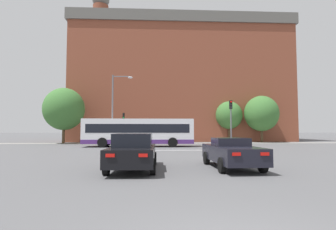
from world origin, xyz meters
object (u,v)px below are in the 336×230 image
(car_saloon_left, at_px, (133,151))
(traffic_light_far_left, at_px, (123,123))
(bus_crossing_lead, at_px, (139,132))
(traffic_light_near_right, at_px, (231,116))
(car_roadster_right, at_px, (231,153))
(street_lamp_junction, at_px, (116,103))
(pedestrian_waiting, at_px, (173,136))

(car_saloon_left, distance_m, traffic_light_far_left, 23.68)
(bus_crossing_lead, xyz_separation_m, traffic_light_near_right, (8.86, -3.91, 1.46))
(car_roadster_right, xyz_separation_m, street_lamp_junction, (-7.64, 15.94, 3.93))
(bus_crossing_lead, relative_size, traffic_light_far_left, 2.83)
(street_lamp_junction, bearing_deg, bus_crossing_lead, 4.26)
(car_roadster_right, relative_size, bus_crossing_lead, 0.40)
(bus_crossing_lead, xyz_separation_m, pedestrian_waiting, (4.30, 8.34, -0.63))
(traffic_light_near_right, height_order, pedestrian_waiting, traffic_light_near_right)
(traffic_light_far_left, bearing_deg, pedestrian_waiting, 10.79)
(car_saloon_left, relative_size, pedestrian_waiting, 2.99)
(car_saloon_left, distance_m, street_lamp_junction, 16.90)
(car_saloon_left, height_order, traffic_light_far_left, traffic_light_far_left)
(bus_crossing_lead, distance_m, traffic_light_far_left, 7.56)
(traffic_light_near_right, height_order, street_lamp_junction, street_lamp_junction)
(car_roadster_right, distance_m, traffic_light_far_left, 24.50)
(car_saloon_left, xyz_separation_m, bus_crossing_lead, (-0.78, 16.33, 0.77))
(traffic_light_far_left, xyz_separation_m, street_lamp_junction, (0.04, -7.23, 1.89))
(bus_crossing_lead, relative_size, traffic_light_near_right, 2.54)
(car_roadster_right, distance_m, pedestrian_waiting, 24.48)
(bus_crossing_lead, bearing_deg, car_roadster_right, 17.99)
(car_roadster_right, relative_size, street_lamp_junction, 0.60)
(car_saloon_left, distance_m, car_roadster_right, 4.46)
(car_roadster_right, relative_size, traffic_light_near_right, 1.01)
(car_saloon_left, distance_m, traffic_light_near_right, 14.98)
(car_saloon_left, bearing_deg, street_lamp_junction, 102.14)
(car_roadster_right, height_order, bus_crossing_lead, bus_crossing_lead)
(car_roadster_right, xyz_separation_m, bus_crossing_lead, (-5.23, 16.12, 0.86))
(car_saloon_left, xyz_separation_m, car_roadster_right, (4.46, 0.21, -0.09))
(car_roadster_right, bearing_deg, traffic_light_far_left, 106.79)
(traffic_light_far_left, height_order, street_lamp_junction, street_lamp_junction)
(traffic_light_near_right, relative_size, pedestrian_waiting, 2.80)
(bus_crossing_lead, height_order, street_lamp_junction, street_lamp_junction)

